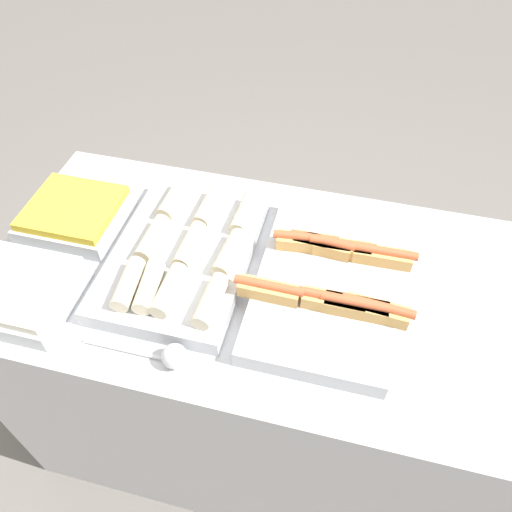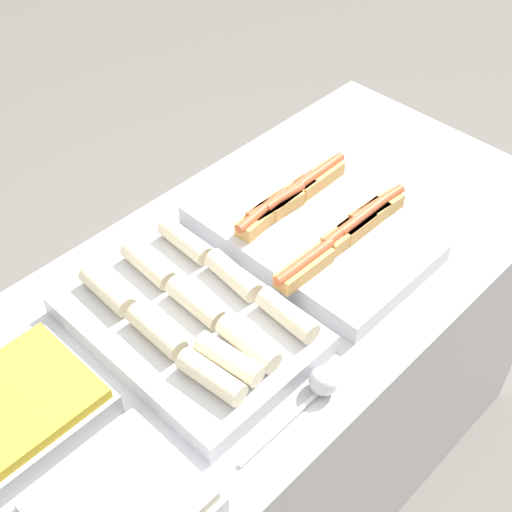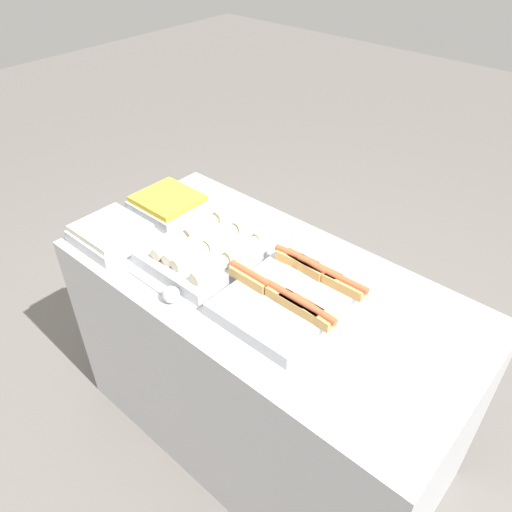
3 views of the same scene
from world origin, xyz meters
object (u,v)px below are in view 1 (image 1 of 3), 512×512
Objects in this scene: tray_wraps at (184,254)px; tray_side_back at (75,214)px; tray_side_front at (20,291)px; serving_spoon_near at (170,356)px; tray_hotdogs at (328,281)px.

tray_wraps is 1.93× the size of tray_side_back.
serving_spoon_near is at bearing -10.20° from tray_side_front.
tray_wraps is 1.97× the size of serving_spoon_near.
tray_side_back is (-0.35, 0.07, -0.00)m from tray_wraps.
tray_hotdogs reaches higher than tray_side_back.
tray_side_back is at bearing 174.81° from tray_hotdogs.
tray_hotdogs is 0.38m from tray_wraps.
serving_spoon_near is (0.42, -0.08, -0.01)m from tray_side_front.
tray_side_front is 1.02× the size of serving_spoon_near.
tray_wraps is 0.36m from tray_side_back.
tray_hotdogs is 2.08× the size of serving_spoon_near.
tray_wraps is at bearing 31.37° from tray_side_front.
tray_side_front is (-0.73, -0.22, 0.00)m from tray_hotdogs.
tray_side_front is at bearing -90.00° from tray_side_back.
tray_hotdogs is at bearing 0.53° from tray_wraps.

